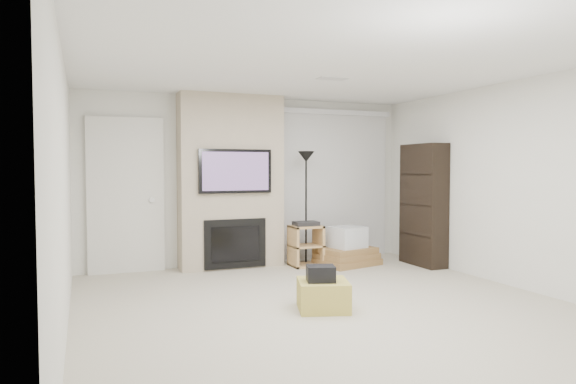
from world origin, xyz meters
name	(u,v)px	position (x,y,z in m)	size (l,w,h in m)	color
floor	(331,309)	(0.00, 0.00, 0.00)	(5.00, 5.50, 0.00)	#BEB59F
ceiling	(332,63)	(0.00, 0.00, 2.50)	(5.00, 5.50, 0.00)	white
wall_back	(250,181)	(0.00, 2.75, 1.25)	(5.00, 2.50, 0.00)	silver
wall_front	(572,206)	(0.00, -2.75, 1.25)	(5.00, 2.50, 0.00)	silver
wall_left	(64,192)	(-2.50, 0.00, 1.25)	(5.50, 2.50, 0.00)	silver
wall_right	(519,184)	(2.50, 0.00, 1.25)	(5.50, 2.50, 0.00)	silver
hvac_vent	(332,79)	(0.40, 0.80, 2.50)	(0.35, 0.18, 0.01)	silver
ottoman	(323,295)	(-0.09, 0.01, 0.15)	(0.50, 0.50, 0.30)	gold
black_bag	(321,274)	(-0.13, -0.02, 0.38)	(0.28, 0.22, 0.16)	black
fireplace_wall	(231,182)	(-0.35, 2.54, 1.24)	(1.50, 0.47, 2.50)	tan
entry_door	(126,196)	(-1.80, 2.71, 1.05)	(1.02, 0.11, 2.14)	silver
vertical_blinds	(334,179)	(1.40, 2.70, 1.27)	(1.98, 0.10, 2.37)	silver
floor_lamp	(306,175)	(0.75, 2.34, 1.33)	(0.25, 0.25, 1.69)	black
av_stand	(306,243)	(0.69, 2.20, 0.35)	(0.45, 0.38, 0.66)	tan
box_stack	(347,250)	(1.30, 2.06, 0.22)	(0.98, 0.83, 0.57)	olive
bookshelf	(423,205)	(2.34, 1.63, 0.90)	(0.30, 0.80, 1.80)	black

